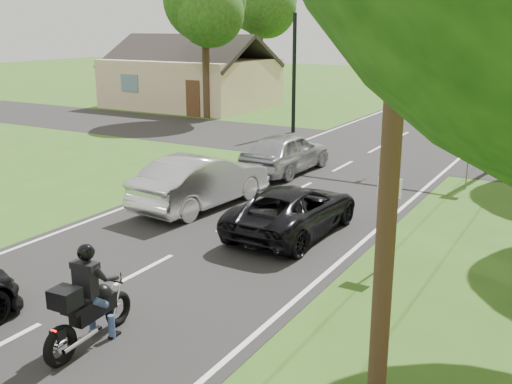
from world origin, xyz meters
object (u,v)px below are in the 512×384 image
silver_suv (286,152)px  traffic_signal (449,60)px  motorcycle_rider (87,307)px  dark_suv (294,209)px  sign_green (470,143)px  utility_pole_near (397,51)px  sign_white (389,200)px  silver_sedan (202,181)px

silver_suv → traffic_signal: traffic_signal is taller
motorcycle_rider → dark_suv: motorcycle_rider is taller
traffic_signal → sign_green: (1.56, -3.02, -2.54)m
traffic_signal → sign_green: size_ratio=3.00×
motorcycle_rider → dark_suv: size_ratio=0.47×
silver_suv → traffic_signal: size_ratio=0.71×
motorcycle_rider → utility_pole_near: utility_pole_near is taller
motorcycle_rider → dark_suv: bearing=82.1°
dark_suv → utility_pole_near: (4.40, -6.00, 4.43)m
dark_suv → sign_green: sign_green is taller
traffic_signal → sign_green: 4.24m
sign_white → sign_green: (0.20, 8.00, 0.00)m
sign_white → sign_green: size_ratio=1.00×
sign_green → sign_white: bearing=-91.4°
dark_suv → silver_suv: bearing=-59.8°
silver_suv → motorcycle_rider: bearing=104.1°
silver_sedan → traffic_signal: 11.03m
motorcycle_rider → silver_suv: motorcycle_rider is taller
sign_green → motorcycle_rider: bearing=-104.2°
motorcycle_rider → sign_white: sign_white is taller
motorcycle_rider → silver_suv: (-2.87, 13.07, 0.05)m
silver_sedan → sign_green: size_ratio=2.30×
silver_suv → utility_pole_near: size_ratio=0.46×
sign_white → dark_suv: bearing=160.6°
motorcycle_rider → traffic_signal: traffic_signal is taller
motorcycle_rider → silver_suv: size_ratio=0.48×
utility_pole_near → sign_white: utility_pole_near is taller
silver_sedan → silver_suv: 5.22m
traffic_signal → silver_suv: bearing=-140.5°
silver_suv → sign_white: bearing=133.2°
traffic_signal → sign_white: 11.39m
motorcycle_rider → silver_sedan: 8.43m
traffic_signal → sign_white: bearing=-83.0°
dark_suv → motorcycle_rider: bearing=87.5°
motorcycle_rider → sign_white: (3.35, 6.05, 0.86)m
silver_suv → traffic_signal: (4.85, 4.00, 3.35)m
silver_sedan → sign_white: (6.43, -1.80, 0.78)m
silver_sedan → silver_suv: (0.21, 5.22, -0.03)m
silver_suv → sign_white: sign_white is taller
motorcycle_rider → sign_white: bearing=56.8°
traffic_signal → utility_pole_near: 16.28m
silver_sedan → traffic_signal: traffic_signal is taller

